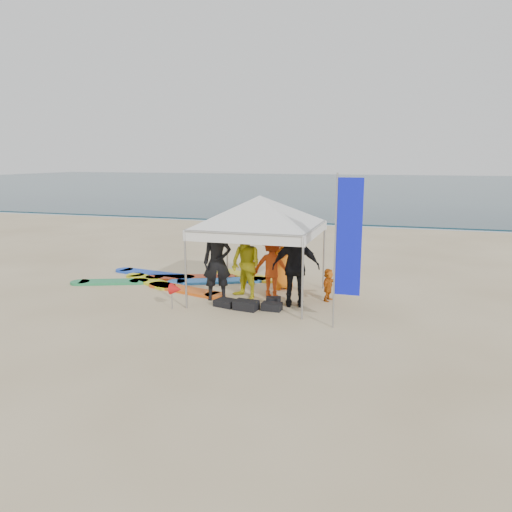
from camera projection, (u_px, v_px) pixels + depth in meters
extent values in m
plane|color=beige|center=(190.00, 336.00, 10.07)|extent=(120.00, 120.00, 0.00)
cube|color=#0C2633|center=(379.00, 185.00, 66.32)|extent=(160.00, 84.00, 0.08)
cube|color=silver|center=(330.00, 224.00, 27.14)|extent=(160.00, 1.20, 0.01)
imported|color=black|center=(217.00, 262.00, 12.53)|extent=(0.83, 0.71, 1.94)
imported|color=yellow|center=(246.00, 264.00, 12.67)|extent=(1.07, 0.98, 1.77)
imported|color=#CC4012|center=(272.00, 266.00, 12.79)|extent=(1.05, 0.62, 1.61)
imported|color=black|center=(296.00, 267.00, 11.93)|extent=(1.21, 0.71, 1.94)
imported|color=orange|center=(283.00, 261.00, 13.56)|extent=(0.91, 0.84, 1.56)
imported|color=#D16212|center=(328.00, 285.00, 12.52)|extent=(0.42, 0.80, 0.83)
cylinder|color=#A5A5A8|center=(227.00, 250.00, 14.42)|extent=(0.05, 0.05, 1.88)
cylinder|color=#A5A5A8|center=(324.00, 255.00, 13.60)|extent=(0.05, 0.05, 1.88)
cylinder|color=#A5A5A8|center=(186.00, 270.00, 11.78)|extent=(0.05, 0.05, 1.88)
cylinder|color=#A5A5A8|center=(303.00, 278.00, 10.96)|extent=(0.05, 0.05, 1.88)
cube|color=white|center=(242.00, 239.00, 11.21)|extent=(2.91, 0.02, 0.24)
cube|color=white|center=(274.00, 223.00, 13.85)|extent=(2.91, 0.02, 0.24)
cube|color=white|center=(208.00, 228.00, 12.94)|extent=(0.02, 2.91, 0.24)
cube|color=white|center=(315.00, 233.00, 12.12)|extent=(0.02, 2.91, 0.24)
pyramid|color=white|center=(260.00, 195.00, 12.36)|extent=(3.98, 3.98, 0.75)
cylinder|color=#A5A5A8|center=(335.00, 252.00, 10.29)|extent=(0.04, 0.04, 3.25)
cube|color=#0E17E5|center=(349.00, 237.00, 10.14)|extent=(0.51, 0.03, 2.42)
cylinder|color=#A5A5A8|center=(172.00, 297.00, 11.84)|extent=(0.02, 0.02, 0.60)
cone|color=red|center=(176.00, 289.00, 11.77)|extent=(0.28, 0.28, 0.28)
cube|color=black|center=(246.00, 305.00, 11.82)|extent=(0.60, 0.43, 0.22)
cube|color=black|center=(272.00, 307.00, 11.78)|extent=(0.46, 0.31, 0.18)
cube|color=black|center=(226.00, 303.00, 12.12)|extent=(0.59, 0.51, 0.16)
cube|color=black|center=(273.00, 301.00, 12.18)|extent=(0.41, 0.34, 0.20)
cube|color=blue|center=(217.00, 281.00, 14.47)|extent=(2.33, 1.46, 0.07)
cube|color=red|center=(190.00, 277.00, 14.91)|extent=(2.18, 1.24, 0.07)
cube|color=blue|center=(154.00, 274.00, 15.35)|extent=(2.38, 0.90, 0.07)
cube|color=#268C52|center=(110.00, 282.00, 14.34)|extent=(1.75, 1.11, 0.07)
cube|color=orange|center=(186.00, 290.00, 13.48)|extent=(2.08, 1.09, 0.07)
cube|color=yellow|center=(150.00, 281.00, 14.46)|extent=(1.78, 1.38, 0.07)
cube|color=yellow|center=(242.00, 275.00, 15.24)|extent=(2.13, 1.31, 0.07)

